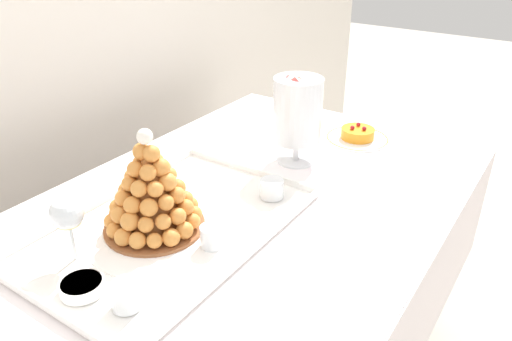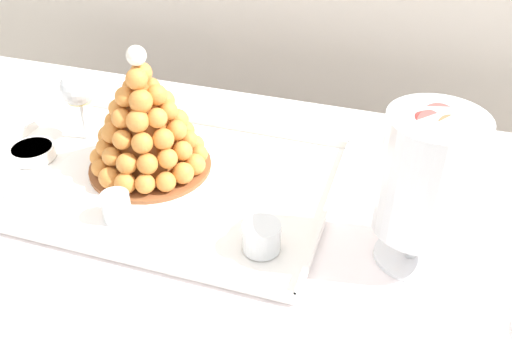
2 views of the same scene
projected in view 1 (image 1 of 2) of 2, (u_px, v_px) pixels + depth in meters
buffet_table at (227, 250)px, 1.28m from camera, size 1.62×0.96×0.74m
serving_tray at (170, 228)px, 1.17m from camera, size 0.68×0.44×0.02m
croquembouche at (151, 193)px, 1.13m from camera, size 0.24×0.24×0.25m
dessert_cup_left at (126, 297)px, 0.92m from camera, size 0.06×0.06×0.05m
dessert_cup_mid_left at (211, 237)px, 1.09m from camera, size 0.05×0.05×0.05m
dessert_cup_centre at (272, 189)px, 1.29m from camera, size 0.06×0.06×0.05m
creme_brulee_ramekin at (82, 286)px, 0.97m from camera, size 0.09×0.09×0.02m
macaron_goblet at (298, 111)px, 1.43m from camera, size 0.14×0.14×0.27m
fruit_tart_plate at (357, 136)px, 1.63m from camera, size 0.21×0.21×0.05m
wine_glass at (67, 215)px, 1.02m from camera, size 0.07×0.07×0.16m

